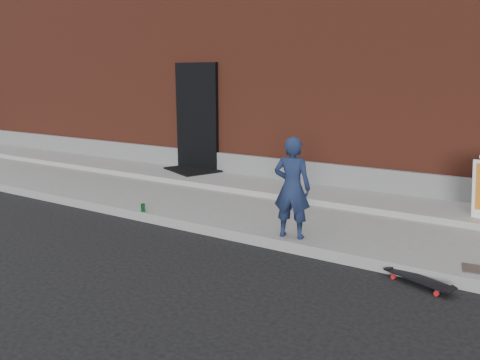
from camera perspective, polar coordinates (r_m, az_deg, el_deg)
The scene contains 8 objects.
ground at distance 6.68m, azimuth -2.10°, elevation -7.19°, with size 80.00×80.00×0.00m, color black.
sidewalk at distance 7.89m, azimuth 3.91°, elevation -3.49°, with size 20.00×3.00×0.15m, color slate.
apron at distance 8.64m, azimuth 6.69°, elevation -1.26°, with size 20.00×1.20×0.10m, color gray.
building at distance 12.71m, azimuth 15.93°, elevation 13.26°, with size 20.00×8.10×5.00m.
child at distance 6.16m, azimuth 6.36°, elevation -0.95°, with size 0.49×0.32×1.35m, color #172242.
skateboard at distance 5.63m, azimuth 20.95°, elevation -11.23°, with size 0.78×0.46×0.09m.
soda_can at distance 7.57m, azimuth -11.73°, elevation -3.34°, with size 0.07×0.07×0.13m, color #187931.
doormat at distance 10.17m, azimuth -5.80°, elevation 1.26°, with size 1.07×0.87×0.03m, color black.
Camera 1 is at (3.47, -5.23, 2.27)m, focal length 35.00 mm.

